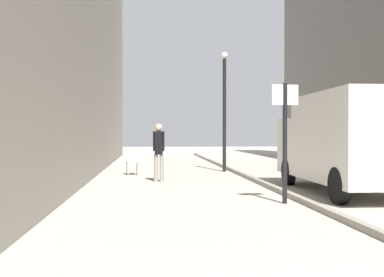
% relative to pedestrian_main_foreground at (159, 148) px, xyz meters
% --- Properties ---
extents(ground_plane, '(80.00, 80.00, 0.00)m').
position_rel_pedestrian_main_foreground_xyz_m(ground_plane, '(1.44, -1.24, -1.05)').
color(ground_plane, '#A8A093').
extents(kerb_strip, '(0.16, 40.00, 0.12)m').
position_rel_pedestrian_main_foreground_xyz_m(kerb_strip, '(3.02, -1.24, -0.99)').
color(kerb_strip, gray).
rests_on(kerb_strip, ground_plane).
extents(pedestrian_main_foreground, '(0.36, 0.24, 1.82)m').
position_rel_pedestrian_main_foreground_xyz_m(pedestrian_main_foreground, '(0.00, 0.00, 0.00)').
color(pedestrian_main_foreground, gray).
rests_on(pedestrian_main_foreground, ground_plane).
extents(delivery_van, '(2.15, 5.45, 2.50)m').
position_rel_pedestrian_main_foreground_xyz_m(delivery_van, '(4.69, -3.20, 0.28)').
color(delivery_van, silver).
rests_on(delivery_van, ground_plane).
extents(street_sign_post, '(0.60, 0.10, 2.60)m').
position_rel_pedestrian_main_foreground_xyz_m(street_sign_post, '(2.61, -4.81, 0.49)').
color(street_sign_post, black).
rests_on(street_sign_post, ground_plane).
extents(lamp_post, '(0.28, 0.28, 4.76)m').
position_rel_pedestrian_main_foreground_xyz_m(lamp_post, '(2.69, 3.67, 1.67)').
color(lamp_post, black).
rests_on(lamp_post, ground_plane).
extents(cafe_chair_near_window, '(0.51, 0.51, 0.94)m').
position_rel_pedestrian_main_foreground_xyz_m(cafe_chair_near_window, '(-0.92, 2.55, -0.51)').
color(cafe_chair_near_window, '#B7B2A8').
rests_on(cafe_chair_near_window, ground_plane).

